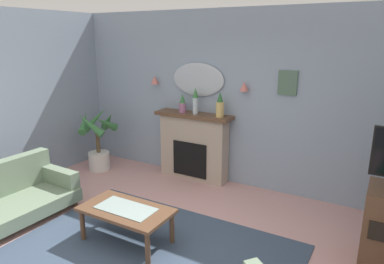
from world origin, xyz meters
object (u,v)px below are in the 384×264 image
(wall_sconce_right, at_px, (244,86))
(floral_couch, at_px, (4,199))
(mantel_vase_right, at_px, (220,106))
(potted_plant_tall_palm, at_px, (98,141))
(fireplace, at_px, (194,147))
(wall_mirror, at_px, (198,80))
(wall_sconce_left, at_px, (155,80))
(coffee_table, at_px, (126,213))
(framed_picture, at_px, (288,83))
(mantel_vase_centre, at_px, (195,100))
(mantel_vase_left, at_px, (182,104))

(wall_sconce_right, xyz_separation_m, floral_couch, (-2.29, -2.66, -1.34))
(mantel_vase_right, relative_size, potted_plant_tall_palm, 0.35)
(fireplace, distance_m, wall_mirror, 1.15)
(wall_sconce_left, height_order, potted_plant_tall_palm, wall_sconce_left)
(wall_sconce_left, xyz_separation_m, floral_couch, (-0.59, -2.66, -1.34))
(wall_sconce_left, xyz_separation_m, coffee_table, (1.14, -2.23, -1.28))
(fireplace, height_order, potted_plant_tall_palm, fireplace)
(framed_picture, relative_size, floral_couch, 0.21)
(floral_couch, relative_size, potted_plant_tall_palm, 1.52)
(potted_plant_tall_palm, bearing_deg, wall_sconce_right, 13.53)
(coffee_table, bearing_deg, framed_picture, 62.19)
(mantel_vase_centre, bearing_deg, fireplace, 150.47)
(wall_sconce_left, height_order, floral_couch, wall_sconce_left)
(mantel_vase_left, xyz_separation_m, coffee_table, (0.49, -2.11, -0.92))
(mantel_vase_left, height_order, mantel_vase_centre, mantel_vase_centre)
(mantel_vase_right, relative_size, wall_mirror, 0.42)
(wall_sconce_left, height_order, coffee_table, wall_sconce_left)
(mantel_vase_left, height_order, wall_mirror, wall_mirror)
(wall_sconce_right, distance_m, framed_picture, 0.66)
(wall_sconce_right, bearing_deg, floral_couch, -130.70)
(coffee_table, xyz_separation_m, potted_plant_tall_palm, (-2.02, 1.61, 0.18))
(mantel_vase_right, xyz_separation_m, wall_sconce_left, (-1.35, 0.12, 0.32))
(mantel_vase_left, bearing_deg, mantel_vase_centre, -0.00)
(wall_sconce_left, relative_size, wall_sconce_right, 1.00)
(wall_mirror, bearing_deg, floral_couch, -117.94)
(potted_plant_tall_palm, bearing_deg, wall_sconce_left, 35.36)
(fireplace, height_order, mantel_vase_centre, mantel_vase_centre)
(wall_sconce_left, relative_size, potted_plant_tall_palm, 0.12)
(mantel_vase_left, bearing_deg, wall_sconce_right, 6.52)
(wall_mirror, relative_size, framed_picture, 2.67)
(mantel_vase_left, xyz_separation_m, framed_picture, (1.70, 0.18, 0.44))
(mantel_vase_right, bearing_deg, wall_sconce_right, 18.92)
(wall_mirror, distance_m, floral_couch, 3.37)
(wall_mirror, distance_m, wall_sconce_right, 0.85)
(framed_picture, xyz_separation_m, floral_couch, (-2.94, -2.72, -1.43))
(mantel_vase_centre, relative_size, mantel_vase_right, 1.07)
(wall_mirror, height_order, floral_couch, wall_mirror)
(mantel_vase_centre, relative_size, potted_plant_tall_palm, 0.38)
(framed_picture, relative_size, coffee_table, 0.33)
(mantel_vase_left, distance_m, wall_mirror, 0.48)
(fireplace, relative_size, mantel_vase_right, 3.35)
(wall_sconce_right, bearing_deg, wall_sconce_left, 180.00)
(mantel_vase_left, relative_size, wall_mirror, 0.34)
(mantel_vase_left, xyz_separation_m, mantel_vase_right, (0.70, 0.00, 0.03))
(fireplace, xyz_separation_m, framed_picture, (1.50, 0.15, 1.18))
(mantel_vase_left, bearing_deg, potted_plant_tall_palm, -161.85)
(coffee_table, bearing_deg, fireplace, 97.84)
(wall_sconce_left, bearing_deg, mantel_vase_right, -5.08)
(fireplace, bearing_deg, framed_picture, 5.77)
(wall_sconce_left, relative_size, floral_couch, 0.08)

